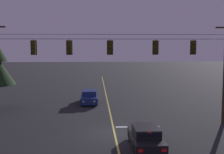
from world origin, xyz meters
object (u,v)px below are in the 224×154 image
traffic_light_leftmost (33,48)px  traffic_light_centre (110,48)px  traffic_light_left_inner (69,48)px  traffic_light_right_inner (156,47)px  car_waiting_near_lane (146,138)px  car_oncoming_lead (89,97)px  traffic_light_rightmost (194,47)px

traffic_light_leftmost → traffic_light_centre: 5.85m
traffic_light_left_inner → traffic_light_right_inner: same height
car_waiting_near_lane → car_oncoming_lead: same height
traffic_light_rightmost → car_oncoming_lead: (-8.38, 9.22, -5.48)m
traffic_light_left_inner → traffic_light_leftmost: bearing=180.0°
traffic_light_rightmost → car_oncoming_lead: bearing=132.3°
traffic_light_rightmost → car_waiting_near_lane: (-4.65, -5.43, -5.48)m
traffic_light_leftmost → traffic_light_left_inner: size_ratio=1.00×
traffic_light_leftmost → traffic_light_rightmost: same height
car_waiting_near_lane → traffic_light_left_inner: bearing=133.0°
traffic_light_centre → car_waiting_near_lane: bearing=-70.5°
traffic_light_left_inner → traffic_light_rightmost: same height
car_waiting_near_lane → traffic_light_leftmost: bearing=145.1°
traffic_light_centre → car_waiting_near_lane: (1.92, -5.43, -5.48)m
traffic_light_leftmost → car_waiting_near_lane: 10.95m
traffic_light_leftmost → traffic_light_right_inner: 9.42m
traffic_light_rightmost → traffic_light_right_inner: bearing=180.0°
traffic_light_left_inner → traffic_light_rightmost: (9.71, 0.00, 0.00)m
traffic_light_centre → car_waiting_near_lane: 7.95m
car_oncoming_lead → traffic_light_rightmost: bearing=-47.7°
car_oncoming_lead → traffic_light_right_inner: bearing=-59.7°
traffic_light_rightmost → car_oncoming_lead: size_ratio=0.28×
traffic_light_right_inner → traffic_light_leftmost: bearing=180.0°
traffic_light_right_inner → car_oncoming_lead: size_ratio=0.28×
traffic_light_leftmost → car_oncoming_lead: size_ratio=0.28×
traffic_light_left_inner → traffic_light_centre: bearing=0.0°
traffic_light_centre → traffic_light_right_inner: bearing=0.0°
traffic_light_left_inner → car_oncoming_lead: 10.81m
traffic_light_right_inner → car_oncoming_lead: bearing=120.3°
traffic_light_right_inner → car_oncoming_lead: traffic_light_right_inner is taller
car_oncoming_lead → traffic_light_left_inner: bearing=-98.2°
traffic_light_right_inner → traffic_light_rightmost: (3.00, 0.00, 0.00)m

